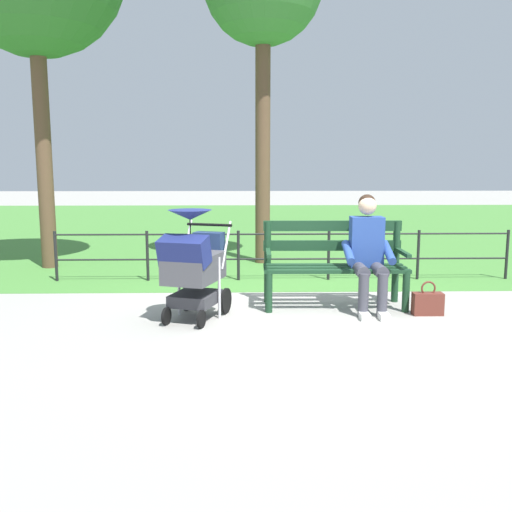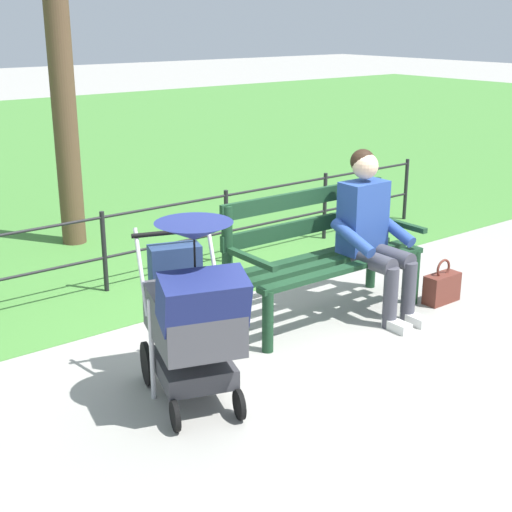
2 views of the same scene
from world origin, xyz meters
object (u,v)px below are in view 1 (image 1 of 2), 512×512
Objects in this scene: park_bench at (334,260)px; stroller at (194,263)px; handbag at (428,303)px; person_on_bench at (368,250)px.

park_bench is 1.40× the size of stroller.
stroller is 2.54m from handbag.
stroller reaches higher than park_bench.
person_on_bench reaches higher than stroller.
handbag is at bearing 154.49° from park_bench.
park_bench is at bearing -159.33° from stroller.
handbag is (-0.95, 0.45, -0.40)m from park_bench.
person_on_bench is at bearing 146.59° from park_bench.
stroller is (1.88, 0.36, -0.08)m from person_on_bench.
stroller is at bearing 20.67° from park_bench.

